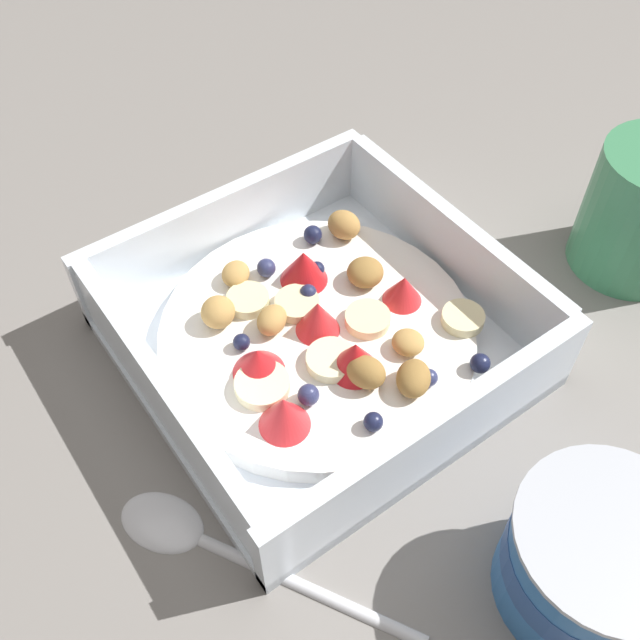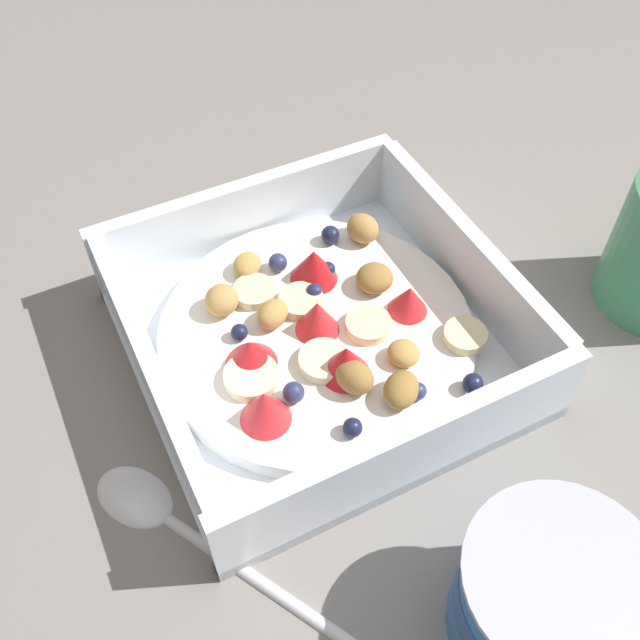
% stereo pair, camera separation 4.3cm
% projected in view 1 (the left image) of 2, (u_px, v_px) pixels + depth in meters
% --- Properties ---
extents(ground_plane, '(2.40, 2.40, 0.00)m').
position_uv_depth(ground_plane, '(309.00, 343.00, 0.46)').
color(ground_plane, gray).
extents(fruit_bowl, '(0.22, 0.22, 0.06)m').
position_uv_depth(fruit_bowl, '(320.00, 332.00, 0.44)').
color(fruit_bowl, white).
rests_on(fruit_bowl, ground).
extents(spoon, '(0.10, 0.16, 0.01)m').
position_uv_depth(spoon, '(204.00, 539.00, 0.37)').
color(spoon, silver).
rests_on(spoon, ground).
extents(yogurt_cup, '(0.09, 0.09, 0.07)m').
position_uv_depth(yogurt_cup, '(594.00, 563.00, 0.33)').
color(yogurt_cup, '#3370B7').
rests_on(yogurt_cup, ground).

